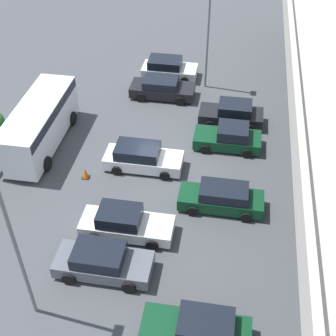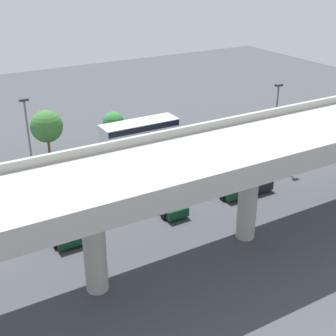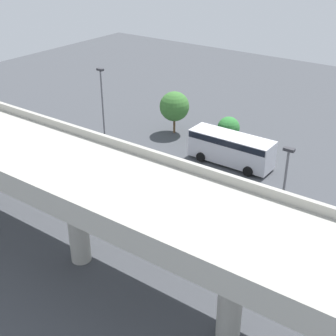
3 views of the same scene
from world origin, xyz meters
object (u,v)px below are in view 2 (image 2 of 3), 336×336
(parked_car_1, at_px, (235,150))
(parked_car_2, at_px, (249,176))
(parked_car_7, at_px, (75,189))
(traffic_cone, at_px, (131,164))
(parked_car_8, at_px, (61,226))
(parked_car_0, at_px, (259,144))
(parked_car_5, at_px, (164,200))
(parked_car_6, at_px, (107,184))
(lamp_post_mid_lot, at_px, (29,139))
(parked_car_4, at_px, (162,169))
(lamp_post_near_aisle, at_px, (276,118))
(parked_car_3, at_px, (223,184))
(tree_front_centre, at_px, (47,126))
(shuttle_bus, at_px, (140,133))
(tree_front_left, at_px, (114,122))

(parked_car_1, relative_size, parked_car_2, 1.09)
(parked_car_7, xyz_separation_m, traffic_cone, (-6.57, -2.92, -0.40))
(parked_car_2, distance_m, parked_car_8, 16.72)
(parked_car_0, xyz_separation_m, parked_car_7, (19.53, 0.00, -0.02))
(parked_car_5, bearing_deg, parked_car_1, -64.47)
(parked_car_8, bearing_deg, parked_car_6, -50.79)
(parked_car_2, height_order, traffic_cone, parked_car_2)
(parked_car_5, relative_size, lamp_post_mid_lot, 0.58)
(parked_car_8, bearing_deg, parked_car_1, -75.64)
(parked_car_5, distance_m, parked_car_8, 8.28)
(lamp_post_mid_lot, bearing_deg, parked_car_4, 165.93)
(parked_car_0, xyz_separation_m, lamp_post_near_aisle, (1.03, 3.09, 3.82))
(parked_car_3, height_order, parked_car_8, parked_car_8)
(parked_car_6, distance_m, tree_front_centre, 10.61)
(parked_car_0, height_order, shuttle_bus, shuttle_bus)
(lamp_post_mid_lot, bearing_deg, parked_car_2, 154.47)
(lamp_post_near_aisle, bearing_deg, parked_car_3, 17.22)
(shuttle_bus, xyz_separation_m, lamp_post_near_aisle, (-9.09, 9.78, 2.85))
(shuttle_bus, bearing_deg, traffic_cone, -126.95)
(parked_car_4, relative_size, parked_car_7, 1.01)
(parked_car_8, distance_m, tree_front_centre, 15.33)
(parked_car_1, xyz_separation_m, tree_front_centre, (15.71, -9.73, 2.30))
(parked_car_1, height_order, lamp_post_near_aisle, lamp_post_near_aisle)
(parked_car_2, relative_size, parked_car_6, 0.90)
(parked_car_0, relative_size, tree_front_centre, 0.94)
(parked_car_3, height_order, lamp_post_mid_lot, lamp_post_mid_lot)
(parked_car_1, distance_m, tree_front_left, 12.91)
(parked_car_3, xyz_separation_m, lamp_post_near_aisle, (-7.41, -2.29, 3.86))
(parked_car_7, distance_m, tree_front_centre, 10.00)
(parked_car_1, xyz_separation_m, shuttle_bus, (7.11, -6.72, 1.01))
(parked_car_7, relative_size, tree_front_left, 1.35)
(parked_car_4, distance_m, parked_car_8, 11.99)
(parked_car_2, relative_size, parked_car_5, 0.93)
(parked_car_6, bearing_deg, lamp_post_mid_lot, -119.14)
(tree_front_left, bearing_deg, parked_car_6, 62.58)
(parked_car_6, bearing_deg, tree_front_centre, -169.87)
(tree_front_left, bearing_deg, lamp_post_near_aisle, 131.34)
(parked_car_1, xyz_separation_m, lamp_post_near_aisle, (-1.99, 3.06, 3.86))
(parked_car_2, distance_m, lamp_post_mid_lot, 18.69)
(parked_car_4, bearing_deg, shuttle_bus, 169.35)
(parked_car_5, bearing_deg, parked_car_2, -90.43)
(parked_car_4, bearing_deg, parked_car_0, 91.25)
(parked_car_6, xyz_separation_m, shuttle_bus, (-6.78, -7.19, 1.00))
(parked_car_6, bearing_deg, lamp_post_near_aisle, 80.71)
(parked_car_8, distance_m, tree_front_left, 17.80)
(parked_car_8, bearing_deg, parked_car_3, -91.56)
(parked_car_6, relative_size, parked_car_7, 1.04)
(parked_car_5, xyz_separation_m, tree_front_centre, (4.57, -15.06, 2.29))
(parked_car_0, xyz_separation_m, traffic_cone, (12.97, -2.91, -0.42))
(lamp_post_mid_lot, distance_m, tree_front_centre, 8.22)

